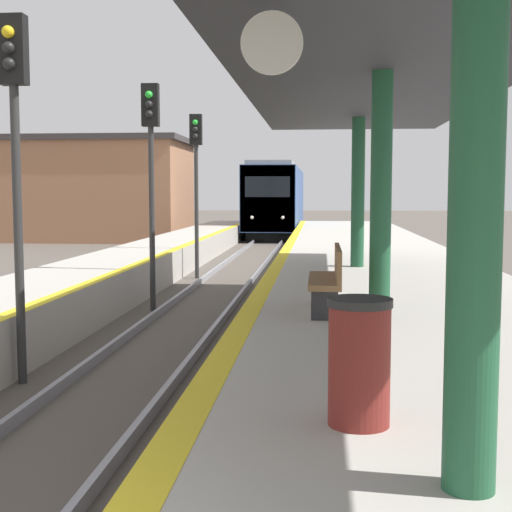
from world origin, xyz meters
name	(u,v)px	position (x,y,z in m)	size (l,w,h in m)	color
train	(277,199)	(0.00, 41.73, 2.15)	(2.82, 16.68, 4.22)	black
signal_near	(15,131)	(-1.38, 6.95, 3.39)	(0.36, 0.31, 4.89)	#2D2D2D
signal_mid	(151,154)	(-0.99, 12.91, 3.39)	(0.36, 0.31, 4.89)	#2D2D2D
signal_far	(196,165)	(-1.05, 18.87, 3.39)	(0.36, 0.31, 4.89)	#2D2D2D
station_canopy	(383,70)	(3.48, 7.92, 4.26)	(4.29, 18.37, 3.56)	#1E5133
trash_bin	(359,361)	(2.92, 2.89, 1.37)	(0.47, 0.47, 0.93)	maroon
bench	(329,277)	(2.77, 7.82, 1.39)	(0.44, 1.74, 0.92)	brown
station_building	(86,189)	(-10.11, 35.90, 2.77)	(11.28, 6.96, 5.50)	#9E6B4C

